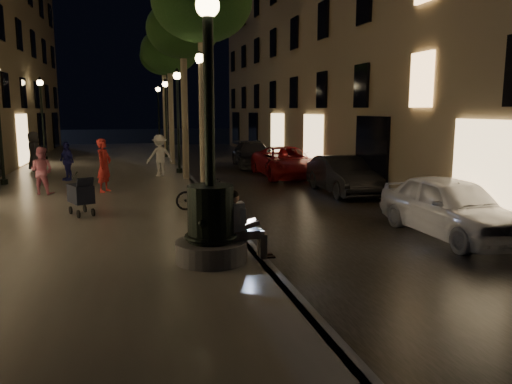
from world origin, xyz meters
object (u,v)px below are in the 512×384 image
object	(u,v)px
lamp_left_c	(42,108)
car_rear	(253,155)
seated_man_laptop	(242,223)
lamp_curb_d	(159,108)
stroller	(81,194)
bicycle	(204,194)
pedestrian_red	(104,165)
car_second	(343,175)
pedestrian_blue	(67,161)
lamp_curb_b	(178,107)
lamp_curb_c	(166,108)
tree_far	(163,57)
tree_third	(169,52)
pedestrian_pink	(42,171)
car_front	(451,207)
lamp_curb_a	(202,106)
pedestrian_dark	(34,151)
fountain_lamppost	(211,210)
tree_near	(202,3)
tree_second	(183,31)
pedestrian_white	(160,155)
car_third	(286,162)

from	to	relation	value
lamp_left_c	car_rear	xyz separation A→B (m)	(11.40, -4.88, -2.55)
seated_man_laptop	lamp_curb_d	world-z (taller)	lamp_curb_d
stroller	bicycle	xyz separation A→B (m)	(3.46, 0.05, -0.17)
pedestrian_red	lamp_left_c	bearing A→B (deg)	45.20
car_second	pedestrian_blue	world-z (taller)	pedestrian_blue
lamp_curb_b	lamp_curb_c	distance (m)	8.00
tree_far	car_rear	world-z (taller)	tree_far
tree_third	pedestrian_pink	bearing A→B (deg)	-120.44
car_front	car_rear	xyz separation A→B (m)	(-1.20, 15.92, -0.08)
tree_third	lamp_left_c	distance (m)	8.65
stroller	car_rear	size ratio (longest dim) A/B	0.26
seated_man_laptop	lamp_curb_c	xyz separation A→B (m)	(0.09, 22.00, 2.31)
lamp_curb_a	stroller	xyz separation A→B (m)	(-3.56, -0.91, -2.43)
car_rear	pedestrian_dark	xyz separation A→B (m)	(-11.00, -0.68, 0.46)
fountain_lamppost	lamp_left_c	world-z (taller)	fountain_lamppost
tree_near	pedestrian_dark	distance (m)	13.44
car_front	pedestrian_pink	world-z (taller)	pedestrian_pink
stroller	lamp_curb_c	bearing A→B (deg)	54.36
tree_third	car_rear	size ratio (longest dim) A/B	1.53
car_front	bicycle	xyz separation A→B (m)	(-5.60, 3.94, -0.12)
car_front	pedestrian_red	size ratio (longest dim) A/B	2.33
lamp_curb_d	pedestrian_dark	xyz separation A→B (m)	(-6.70, -13.55, -2.09)
lamp_curb_b	pedestrian_red	distance (m)	6.13
tree_second	lamp_curb_c	world-z (taller)	tree_second
pedestrian_blue	lamp_curb_b	bearing A→B (deg)	69.87
car_rear	bicycle	size ratio (longest dim) A/B	2.78
tree_near	car_rear	xyz separation A→B (m)	(4.25, 11.12, -5.55)
car_second	seated_man_laptop	bearing A→B (deg)	-124.16
tree_third	pedestrian_pink	distance (m)	11.48
fountain_lamppost	bicycle	distance (m)	5.21
pedestrian_pink	pedestrian_white	world-z (taller)	pedestrian_white
car_third	bicycle	world-z (taller)	car_third
lamp_curb_c	car_second	xyz separation A→B (m)	(5.50, -14.22, -2.53)
seated_man_laptop	tree_second	world-z (taller)	tree_second
lamp_curb_c	pedestrian_blue	bearing A→B (deg)	-116.93
fountain_lamppost	tree_third	world-z (taller)	tree_third
tree_near	bicycle	world-z (taller)	tree_near
lamp_curb_a	car_second	distance (m)	6.31
stroller	lamp_curb_b	bearing A→B (deg)	44.45
seated_man_laptop	car_front	size ratio (longest dim) A/B	0.31
stroller	pedestrian_white	xyz separation A→B (m)	(2.62, 7.95, 0.31)
seated_man_laptop	car_third	xyz separation A→B (m)	(4.88, 12.68, -0.22)
car_front	pedestrian_blue	distance (m)	15.34
car_front	pedestrian_red	distance (m)	11.73
lamp_curb_b	pedestrian_white	bearing A→B (deg)	-134.61
tree_second	lamp_curb_b	bearing A→B (deg)	92.86
fountain_lamppost	pedestrian_pink	bearing A→B (deg)	116.27
lamp_curb_b	lamp_curb_d	bearing A→B (deg)	90.00
car_front	car_rear	bearing A→B (deg)	92.88
lamp_curb_a	pedestrian_white	bearing A→B (deg)	97.65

